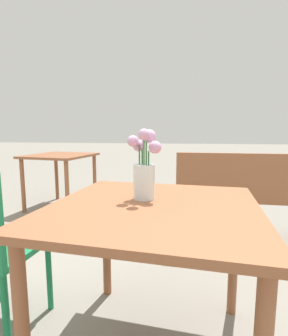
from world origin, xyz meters
TOP-DOWN VIEW (x-y plane):
  - table_front at (0.00, -0.00)m, footprint 0.95×0.96m
  - flower_vase at (-0.05, 0.09)m, footprint 0.15×0.15m
  - bench_near at (0.86, 1.23)m, footprint 1.60×0.40m
  - table_back at (-1.50, 2.18)m, footprint 0.87×0.92m

SIDE VIEW (x-z plane):
  - bench_near at x=0.86m, z-range 0.04..0.89m
  - table_back at x=-1.50m, z-range 0.25..0.97m
  - table_front at x=0.00m, z-range 0.26..0.98m
  - flower_vase at x=-0.05m, z-range 0.69..1.01m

